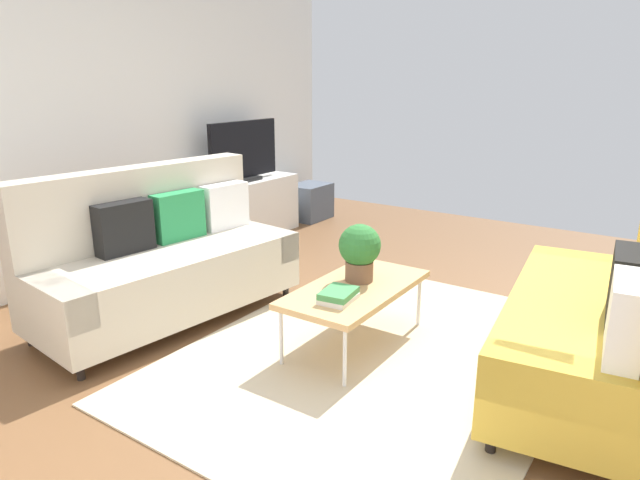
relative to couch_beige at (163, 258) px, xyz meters
The scene contains 15 objects.
ground_plane 1.66m from the couch_beige, 74.28° to the right, with size 7.68×7.68×0.00m, color brown.
wall_far 1.67m from the couch_beige, 71.16° to the left, with size 6.40×0.12×2.90m, color white.
area_rug 1.71m from the couch_beige, 78.53° to the right, with size 2.90×2.20×0.01m, color beige.
couch_beige is the anchor object (origin of this frame).
couch_green 2.92m from the couch_beige, 76.74° to the right, with size 1.99×1.06×1.10m.
coffee_table 1.47m from the couch_beige, 75.06° to the right, with size 1.10×0.56×0.42m.
tv_console 2.15m from the couch_beige, 25.62° to the left, with size 1.40×0.44×0.64m, color silver.
tv 2.19m from the couch_beige, 25.14° to the left, with size 1.00×0.20×0.64m.
storage_trunk 3.15m from the couch_beige, 15.24° to the left, with size 0.52×0.40×0.44m, color #4C5666.
potted_plant 1.48m from the couch_beige, 70.85° to the right, with size 0.28×0.28×0.39m.
table_book_0 1.47m from the couch_beige, 85.95° to the right, with size 0.24×0.18×0.03m, color silver.
table_book_1 1.47m from the couch_beige, 85.95° to the right, with size 0.24×0.18×0.04m, color #3F8C4C.
vase_0 1.69m from the couch_beige, 35.85° to the left, with size 0.10×0.10×0.18m, color #4C72B2.
bottle_0 1.78m from the couch_beige, 30.31° to the left, with size 0.06×0.06×0.23m, color gold.
bottle_1 1.87m from the couch_beige, 28.58° to the left, with size 0.06×0.06×0.18m, color #3359B2.
Camera 1 is at (-3.00, -1.61, 1.73)m, focal length 31.41 mm.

